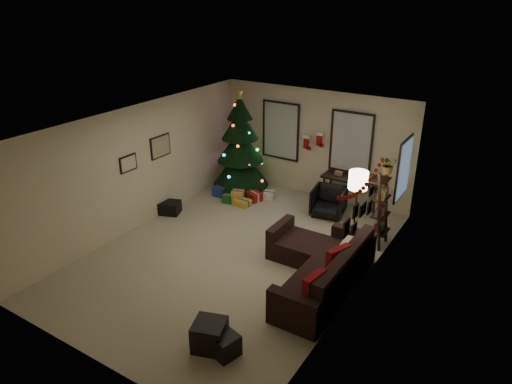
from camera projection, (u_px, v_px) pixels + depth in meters
floor at (236, 253)px, 9.42m from camera, size 7.00×7.00×0.00m
ceiling at (233, 123)px, 8.34m from camera, size 7.00×7.00×0.00m
wall_back at (315, 144)px, 11.59m from camera, size 5.00×0.00×5.00m
wall_front at (84, 282)px, 6.17m from camera, size 5.00×0.00×5.00m
wall_left at (139, 167)px, 10.10m from camera, size 0.00×7.00×7.00m
wall_right at (361, 225)px, 7.66m from camera, size 0.00×7.00×7.00m
window_back_left at (281, 131)px, 11.95m from camera, size 1.05×0.06×1.50m
window_back_right at (351, 143)px, 11.03m from camera, size 1.05×0.06×1.50m
window_right_wall at (404, 169)px, 9.59m from camera, size 0.06×0.90×1.30m
christmas_tree at (240, 149)px, 11.97m from camera, size 1.45×1.45×2.70m
presents at (240, 193)px, 11.89m from camera, size 1.50×1.04×0.30m
sofa at (321, 268)px, 8.42m from camera, size 1.85×2.70×0.86m
pillow_red_a at (314, 288)px, 7.26m from camera, size 0.20×0.50×0.49m
pillow_red_b at (338, 260)px, 8.00m from camera, size 0.29×0.49×0.48m
pillow_cream at (345, 252)px, 8.26m from camera, size 0.16×0.45×0.45m
ottoman_near at (210, 335)px, 6.89m from camera, size 0.59×0.59×0.44m
ottoman_far at (225, 345)px, 6.77m from camera, size 0.44×0.44×0.34m
desk at (352, 182)px, 11.08m from camera, size 1.44×0.51×0.78m
desk_chair at (328, 202)px, 10.86m from camera, size 0.76×0.73×0.69m
bookshelf at (382, 210)px, 9.41m from camera, size 0.30×0.49×1.67m
potted_plant at (389, 162)px, 9.09m from camera, size 0.56×0.55×0.47m
floor_lamp at (358, 186)px, 8.89m from camera, size 0.37×0.37×1.74m
art_map at (160, 146)px, 10.49m from camera, size 0.04×0.60×0.50m
art_abstract at (128, 163)px, 9.77m from camera, size 0.04×0.45×0.35m
gallery at (359, 214)px, 7.52m from camera, size 0.03×1.25×0.54m
garland at (362, 183)px, 7.42m from camera, size 0.08×1.90×0.30m
stocking_left at (307, 142)px, 11.49m from camera, size 0.20×0.05×0.36m
stocking_right at (320, 139)px, 11.30m from camera, size 0.20×0.05×0.36m
storage_bin at (167, 207)px, 11.05m from camera, size 0.68×0.57×0.29m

